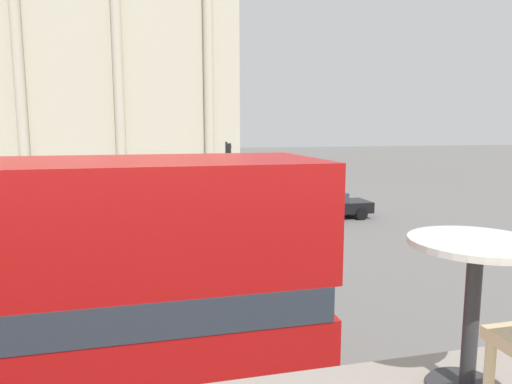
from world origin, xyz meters
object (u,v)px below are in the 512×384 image
Objects in this scene: traffic_light_far at (228,162)px; pedestrian_olive at (171,196)px; pedestrian_red at (252,176)px; car_black at (328,204)px; car_white at (42,236)px; cafe_dining_table at (474,281)px; plaza_building_left at (79,52)px; traffic_light_mid at (145,185)px.

traffic_light_far reaches higher than pedestrian_olive.
pedestrian_red is at bearing 59.73° from traffic_light_far.
traffic_light_far reaches higher than car_black.
pedestrian_olive is at bearing 62.32° from car_white.
cafe_dining_table is at bearing -49.40° from car_black.
traffic_light_far is (3.55, 26.05, -1.45)m from cafe_dining_table.
cafe_dining_table reaches higher than car_black.
plaza_building_left is 32.84m from traffic_light_mid.
traffic_light_far is 7.77m from car_black.
traffic_light_mid is 0.91× the size of traffic_light_far.
plaza_building_left is at bearing 101.06° from traffic_light_mid.
cafe_dining_table is 31.14m from pedestrian_red.
plaza_building_left reaches higher than pedestrian_red.
car_black is (15.00, -28.63, -11.35)m from plaza_building_left.
traffic_light_mid reaches higher than car_black.
traffic_light_far reaches higher than pedestrian_red.
traffic_light_far is at bearing -63.60° from plaza_building_left.
traffic_light_mid is (6.01, -30.75, -9.83)m from plaza_building_left.
car_white is 8.87m from pedestrian_olive.
traffic_light_far is 0.88× the size of car_black.
traffic_light_mid is at bearing 39.41° from pedestrian_red.
pedestrian_olive is (1.31, 5.57, -1.31)m from traffic_light_mid.
pedestrian_olive is (-6.23, -7.36, -0.15)m from pedestrian_red.
plaza_building_left is 34.25m from car_black.
car_white is at bearing -154.62° from traffic_light_mid.
car_black is (12.68, 3.88, 0.00)m from car_white.
pedestrian_olive reaches higher than car_white.
car_black is 10.90m from pedestrian_red.
car_black is (3.99, -6.44, -1.73)m from traffic_light_far.
traffic_light_far is at bearing 56.57° from car_white.
plaza_building_left is 34.51m from car_white.
plaza_building_left is 28.50m from pedestrian_olive.
traffic_light_far is 0.88× the size of car_white.
cafe_dining_table reaches higher than car_white.
car_white is 2.63× the size of pedestrian_olive.
cafe_dining_table reaches higher than pedestrian_olive.
traffic_light_far is 5.23m from pedestrian_red.
pedestrian_olive is (7.32, -25.19, -11.14)m from plaza_building_left.
traffic_light_far is (11.01, -22.19, -9.62)m from plaza_building_left.
traffic_light_far is 4.99m from pedestrian_olive.
cafe_dining_table is 49.49m from plaza_building_left.
traffic_light_mid is 9.92m from traffic_light_far.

